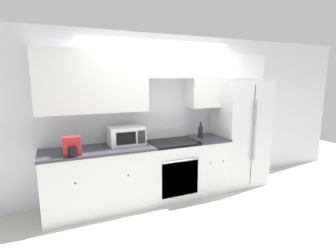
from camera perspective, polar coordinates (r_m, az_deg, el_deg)
ground_plane at (r=4.20m, az=1.77°, el=-16.55°), size 12.00×12.00×0.00m
wall_back at (r=4.29m, az=-1.48°, el=5.70°), size 8.00×0.39×2.60m
lower_cabinets_left at (r=3.99m, az=-14.71°, el=-11.14°), size 1.57×0.64×0.91m
lower_cabinets_right at (r=4.60m, az=8.35°, el=-8.04°), size 0.56×0.64×0.91m
oven_range at (r=4.30m, az=0.88°, el=-9.17°), size 0.76×0.65×1.07m
refrigerator at (r=4.91m, az=15.26°, el=-1.37°), size 0.87×0.73×1.87m
microwave at (r=3.98m, az=-9.07°, el=-2.09°), size 0.52×0.36×0.27m
bottle at (r=4.45m, az=7.08°, el=-1.20°), size 0.08×0.08×0.26m
coffee_maker at (r=3.61m, az=-20.17°, el=-4.22°), size 0.22×0.23×0.25m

